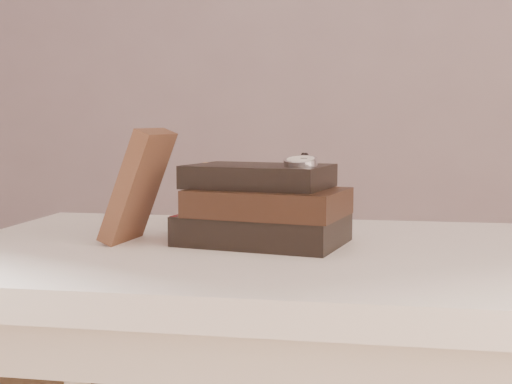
# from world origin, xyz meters

# --- Properties ---
(table) EXTENTS (1.00, 0.60, 0.75)m
(table) POSITION_xyz_m (0.00, 0.35, 0.66)
(table) COLOR white
(table) RESTS_ON ground
(book_stack) EXTENTS (0.26, 0.20, 0.11)m
(book_stack) POSITION_xyz_m (-0.05, 0.37, 0.80)
(book_stack) COLOR black
(book_stack) RESTS_ON table
(journal) EXTENTS (0.09, 0.11, 0.17)m
(journal) POSITION_xyz_m (-0.23, 0.35, 0.83)
(journal) COLOR #412519
(journal) RESTS_ON table
(pocket_watch) EXTENTS (0.06, 0.15, 0.02)m
(pocket_watch) POSITION_xyz_m (0.01, 0.36, 0.87)
(pocket_watch) COLOR silver
(pocket_watch) RESTS_ON book_stack
(eyeglasses) EXTENTS (0.11, 0.13, 0.05)m
(eyeglasses) POSITION_xyz_m (-0.12, 0.47, 0.81)
(eyeglasses) COLOR silver
(eyeglasses) RESTS_ON book_stack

